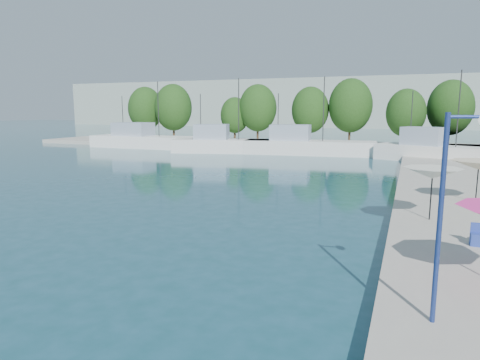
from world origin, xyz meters
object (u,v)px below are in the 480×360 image
at_px(trawler_04, 438,152).
at_px(umbrella_white, 433,173).
at_px(trawler_03, 306,146).
at_px(street_lamp, 458,180).
at_px(trawler_01, 146,141).
at_px(trawler_02, 225,145).
at_px(umbrella_cream, 479,165).

xyz_separation_m(trawler_04, umbrella_white, (-1.90, -30.11, 1.72)).
bearing_deg(trawler_03, umbrella_white, -73.79).
bearing_deg(trawler_03, trawler_04, -16.42).
height_order(trawler_03, street_lamp, trawler_03).
xyz_separation_m(trawler_01, trawler_04, (40.13, -3.68, 0.00)).
bearing_deg(trawler_02, trawler_03, -5.38).
bearing_deg(umbrella_cream, trawler_02, 135.43).
bearing_deg(umbrella_white, umbrella_cream, 63.42).
height_order(umbrella_white, umbrella_cream, umbrella_white).
bearing_deg(trawler_04, street_lamp, -71.98).
height_order(umbrella_cream, street_lamp, street_lamp).
bearing_deg(trawler_01, trawler_03, -1.51).
height_order(trawler_02, street_lamp, trawler_02).
distance_m(trawler_01, trawler_04, 40.30).
xyz_separation_m(trawler_03, umbrella_cream, (15.94, -27.89, 1.61)).
bearing_deg(trawler_01, trawler_02, -9.76).
bearing_deg(trawler_01, umbrella_cream, -34.74).
distance_m(trawler_01, umbrella_cream, 49.90).
distance_m(trawler_02, trawler_03, 10.78).
bearing_deg(trawler_04, trawler_02, -161.80).
distance_m(trawler_04, umbrella_cream, 25.12).
bearing_deg(trawler_02, umbrella_white, -66.86).
bearing_deg(trawler_02, street_lamp, -74.55).
relative_size(trawler_02, trawler_04, 1.06).
bearing_deg(trawler_03, umbrella_cream, -66.20).
bearing_deg(trawler_04, umbrella_cream, -67.88).
height_order(trawler_04, street_lamp, trawler_04).
bearing_deg(umbrella_cream, street_lamp, -99.16).
xyz_separation_m(umbrella_cream, street_lamp, (-2.52, -15.62, 1.40)).
distance_m(trawler_01, umbrella_white, 51.05).
relative_size(trawler_01, trawler_02, 1.22).
xyz_separation_m(trawler_01, umbrella_cream, (40.76, -28.74, 1.61)).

